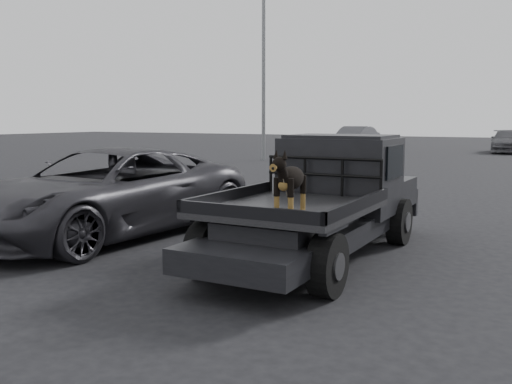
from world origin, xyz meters
The scene contains 8 objects.
ground centered at (0.00, 0.00, 0.00)m, with size 120.00×120.00×0.00m, color black.
flatbed_ute centered at (0.60, 2.20, 0.46)m, with size 2.00×5.40×0.92m, color black, non-canonical shape.
ute_cab centered at (0.60, 3.15, 1.36)m, with size 1.72×1.30×0.88m, color black, non-canonical shape.
headache_rack centered at (0.60, 2.40, 1.20)m, with size 1.80×0.08×0.55m, color black, non-canonical shape.
dog centered at (0.89, 0.62, 1.29)m, with size 0.32×0.60×0.74m, color black, non-canonical shape.
parked_suv centered at (-3.29, 1.94, 0.77)m, with size 2.55×5.54×1.54m, color #313036.
distant_car_a centered at (-8.08, 29.33, 0.77)m, with size 1.64×4.69×1.55m, color #54545A.
distant_car_b centered at (0.67, 31.82, 0.67)m, with size 1.89×4.65×1.35m, color #4E4E53.
Camera 1 is at (3.76, -5.52, 2.07)m, focal length 40.00 mm.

